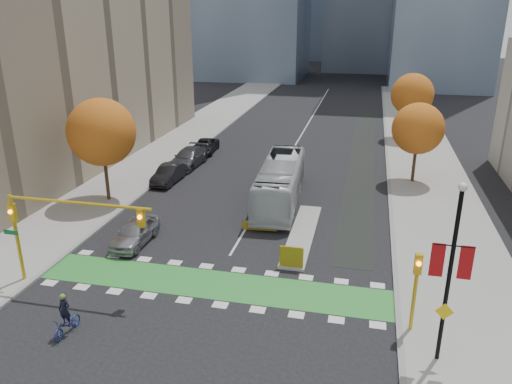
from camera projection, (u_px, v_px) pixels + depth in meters
The scene contains 23 objects.
ground at pixel (204, 299), 26.52m from camera, with size 300.00×300.00×0.00m, color black.
sidewalk_west at pixel (136, 169), 47.59m from camera, with size 7.00×120.00×0.15m, color gray.
sidewalk_east at pixel (432, 191), 41.98m from camera, with size 7.00×120.00×0.15m, color gray.
curb_west at pixel (170, 172), 46.87m from camera, with size 0.30×120.00×0.16m, color gray.
curb_east at pixel (389, 187), 42.71m from camera, with size 0.30×120.00×0.16m, color gray.
bike_crossing at pixel (213, 284), 27.89m from camera, with size 20.00×3.00×0.01m, color #2C8832.
centre_line at pixel (304, 130), 63.11m from camera, with size 0.15×70.00×0.01m, color silver.
bike_lane_paint at pixel (362, 155), 52.40m from camera, with size 2.50×50.00×0.01m, color black.
median_island at pixel (302, 234), 33.89m from camera, with size 1.60×10.00×0.16m, color gray.
hazard_board at pixel (291, 257), 29.25m from camera, with size 1.40×0.12×1.30m, color yellow.
building_west at pixel (32, 31), 47.30m from camera, with size 16.00×44.00×25.00m, color gray.
tree_west at pixel (102, 132), 38.04m from camera, with size 5.20×5.20×8.22m.
tree_east_near at pixel (418, 129), 42.46m from camera, with size 4.40×4.40×7.08m.
tree_east_far at pixel (412, 95), 56.87m from camera, with size 4.80×4.80×7.65m.
traffic_signal_west at pixel (55, 220), 26.30m from camera, with size 8.53×0.56×5.20m.
traffic_signal_east at pixel (416, 281), 22.92m from camera, with size 0.35×0.43×4.10m.
banner_lamppost at pixel (450, 268), 20.24m from camera, with size 1.65×0.36×8.28m.
cyclist at pixel (66, 321), 23.41m from camera, with size 0.84×1.94×2.17m.
bus at pixel (280, 182), 39.12m from camera, with size 2.87×12.25×3.41m, color #B5BABD.
parked_car_a at pixel (135, 232), 32.47m from camera, with size 1.88×4.68×1.59m, color #97979C.
parked_car_b at pixel (169, 174), 43.95m from camera, with size 1.65×4.74×1.56m, color black.
parked_car_c at pixel (188, 158), 48.50m from camera, with size 2.38×5.86×1.70m, color #46464A.
parked_car_d at pixel (205, 146), 53.12m from camera, with size 2.30×4.99×1.39m, color black.
Camera 1 is at (7.76, -21.73, 14.51)m, focal length 35.00 mm.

